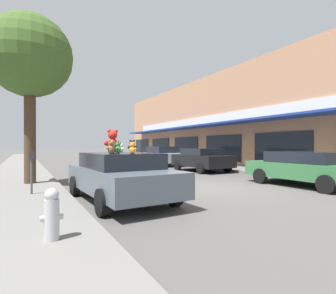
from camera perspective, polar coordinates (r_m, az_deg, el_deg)
ground_plane at (r=10.06m, az=8.54°, el=-8.73°), size 260.00×260.00×0.00m
sidewalk_near at (r=8.02m, az=-30.08°, el=-10.59°), size 2.78×90.00×0.13m
sidewalk_far at (r=14.65m, az=28.28°, el=-5.68°), size 2.78×90.00×0.13m
storefront_row at (r=26.31m, az=16.31°, el=4.96°), size 11.74×31.79×7.48m
plush_art_car at (r=7.66m, az=-10.42°, el=-5.98°), size 2.26×4.58×1.37m
teddy_bear_giant at (r=7.70m, az=-11.97°, el=1.19°), size 0.50×0.31×0.68m
teddy_bear_purple at (r=8.78m, az=-10.96°, el=-0.05°), size 0.25×0.17×0.33m
teddy_bear_teal at (r=7.11m, az=-12.00°, el=-0.25°), size 0.19×0.21×0.29m
teddy_bear_brown at (r=6.67m, az=-12.28°, el=-0.01°), size 0.27×0.19×0.36m
teddy_bear_green at (r=7.12m, az=-10.75°, el=-0.09°), size 0.22×0.23×0.33m
teddy_bear_orange at (r=6.57m, az=-7.72°, el=-0.25°), size 0.19×0.22×0.30m
teddy_bear_white at (r=8.42m, az=-10.10°, el=-0.22°), size 0.18×0.20×0.28m
teddy_bear_cream at (r=8.02m, az=-7.69°, el=-0.27°), size 0.20×0.13×0.27m
teddy_bear_pink at (r=8.50m, az=-11.11°, el=0.13°), size 0.24×0.28×0.39m
teddy_bear_black at (r=7.63m, az=-7.80°, el=0.11°), size 0.28×0.18×0.38m
parked_car_far_left at (r=11.58m, az=27.80°, el=-3.93°), size 2.20×4.39×1.34m
parked_car_far_center at (r=16.34m, az=7.34°, el=-2.60°), size 2.18×4.02×1.41m
parked_car_far_right at (r=20.86m, az=-1.36°, el=-1.88°), size 2.06×4.40×1.52m
street_tree at (r=11.91m, az=-27.87°, el=16.88°), size 3.16×3.16×6.50m
fire_hydrant at (r=4.49m, az=-23.99°, el=-13.19°), size 0.33×0.22×0.79m
parking_meter at (r=8.84m, az=-27.58°, el=-3.86°), size 0.14×0.10×1.27m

